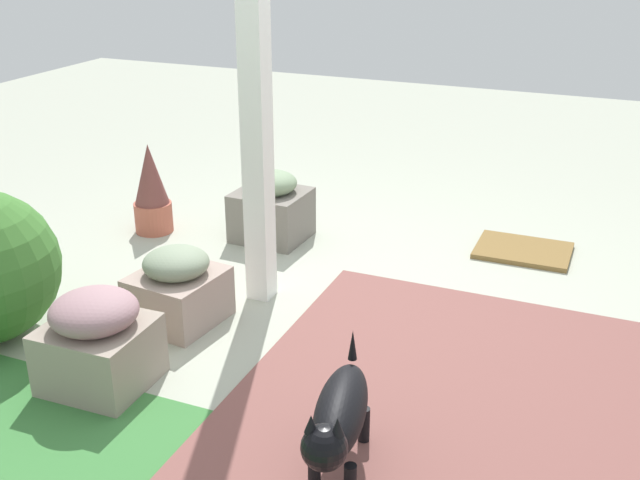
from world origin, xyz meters
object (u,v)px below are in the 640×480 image
Objects in this scene: doormat at (523,250)px; stone_planter_nearest at (271,208)px; stone_planter_far at (98,341)px; terracotta_pot_spiky at (151,191)px; stone_planter_mid at (178,288)px; porch_pillar at (255,68)px; dog at (339,417)px.

stone_planter_nearest is at bearing 14.11° from doormat.
stone_planter_nearest is 1.60m from doormat.
stone_planter_far is (-0.04, 1.81, 0.01)m from stone_planter_nearest.
stone_planter_nearest is 0.80m from terracotta_pot_spiky.
doormat is at bearing -165.89° from stone_planter_nearest.
terracotta_pot_spiky reaches higher than stone_planter_mid.
stone_planter_nearest is 1.02× the size of stone_planter_far.
stone_planter_mid is 0.63m from stone_planter_far.
porch_pillar is 1.55m from terracotta_pot_spiky.
porch_pillar reaches higher than terracotta_pot_spiky.
doormat is at bearing -165.87° from terracotta_pot_spiky.
stone_planter_nearest is at bearing -87.59° from stone_planter_mid.
dog is 1.20× the size of doormat.
dog is 2.41m from doormat.
stone_planter_far is at bearing 55.70° from doormat.
dog is at bearing 138.29° from terracotta_pot_spiky.
porch_pillar is 2.09m from doormat.
stone_planter_nearest is 0.97× the size of stone_planter_mid.
stone_planter_far is 2.67m from doormat.
stone_planter_mid is 2.17m from doormat.
stone_planter_far is (0.27, 1.05, -1.03)m from porch_pillar.
porch_pillar is at bearing 152.30° from terracotta_pot_spiky.
stone_planter_nearest is at bearing -88.64° from stone_planter_far.
dog is at bearing 171.42° from stone_planter_far.
porch_pillar is 3.64× the size of dog.
stone_planter_far is 1.81m from terracotta_pot_spiky.
dog is at bearing 127.26° from porch_pillar.
terracotta_pot_spiky is at bearing -27.70° from porch_pillar.
stone_planter_far is at bearing 75.65° from porch_pillar.
terracotta_pot_spiky reaches higher than doormat.
dog is (-1.20, 0.18, 0.05)m from stone_planter_far.
dog is at bearing 122.04° from stone_planter_nearest.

